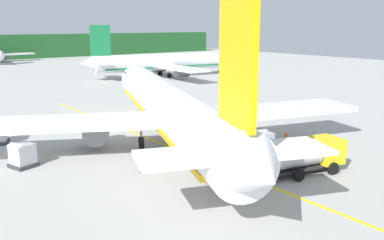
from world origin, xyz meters
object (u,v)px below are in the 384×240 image
(airliner_mid_apron, at_px, (168,62))
(cargo_container_near, at_px, (22,155))
(crew_marshaller, at_px, (286,139))
(cargo_container_far, at_px, (261,143))
(airliner_foreground, at_px, (168,107))
(crew_loader_left, at_px, (141,159))
(service_truck_fuel, at_px, (302,155))

(airliner_mid_apron, distance_m, cargo_container_near, 57.56)
(crew_marshaller, bearing_deg, cargo_container_far, 163.30)
(crew_marshaller, bearing_deg, airliner_foreground, 131.84)
(airliner_foreground, bearing_deg, crew_marshaller, -48.16)
(crew_marshaller, relative_size, crew_loader_left, 0.97)
(airliner_mid_apron, distance_m, service_truck_fuel, 59.86)
(cargo_container_near, bearing_deg, airliner_foreground, -6.85)
(cargo_container_near, distance_m, crew_marshaller, 21.14)
(crew_loader_left, bearing_deg, airliner_foreground, 40.84)
(crew_marshaller, bearing_deg, cargo_container_near, 154.52)
(airliner_foreground, bearing_deg, cargo_container_far, -56.54)
(cargo_container_far, bearing_deg, crew_loader_left, 169.78)
(service_truck_fuel, xyz_separation_m, cargo_container_near, (-15.39, 13.67, -0.50))
(airliner_foreground, distance_m, airliner_mid_apron, 50.78)
(airliner_foreground, height_order, airliner_mid_apron, airliner_foreground)
(service_truck_fuel, relative_size, crew_marshaller, 4.17)
(airliner_foreground, xyz_separation_m, crew_marshaller, (6.82, -7.62, -2.40))
(airliner_mid_apron, bearing_deg, cargo_container_far, -116.21)
(service_truck_fuel, relative_size, crew_loader_left, 4.06)
(airliner_foreground, distance_m, cargo_container_near, 12.59)
(service_truck_fuel, distance_m, cargo_container_near, 20.59)
(service_truck_fuel, height_order, crew_marshaller, service_truck_fuel)
(cargo_container_near, relative_size, crew_loader_left, 1.21)
(cargo_container_near, height_order, crew_loader_left, cargo_container_near)
(crew_marshaller, bearing_deg, service_truck_fuel, -128.89)
(service_truck_fuel, distance_m, crew_marshaller, 5.90)
(airliner_foreground, xyz_separation_m, crew_loader_left, (-5.86, -5.07, -2.37))
(airliner_mid_apron, relative_size, cargo_container_far, 18.12)
(service_truck_fuel, bearing_deg, cargo_container_far, 74.39)
(cargo_container_near, relative_size, crew_marshaller, 1.25)
(cargo_container_far, relative_size, crew_loader_left, 1.17)
(airliner_mid_apron, relative_size, cargo_container_near, 17.41)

